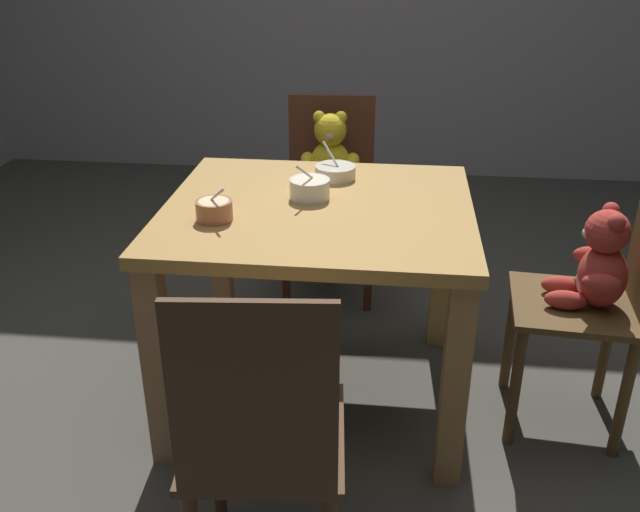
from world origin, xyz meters
The scene contains 8 objects.
ground_plane centered at (0.00, 0.00, -0.02)m, with size 5.20×5.20×0.04m.
dining_table centered at (0.00, 0.00, 0.60)m, with size 0.99×0.90×0.73m.
teddy_chair_far_center centered at (-0.04, 0.83, 0.54)m, with size 0.44×0.42×0.87m.
teddy_chair_near_front centered at (-0.03, -0.83, 0.55)m, with size 0.41×0.43×0.92m.
teddy_chair_near_right centered at (0.89, -0.06, 0.54)m, with size 0.42×0.41×0.92m.
porridge_bowl_cream_far_center centered at (0.03, 0.27, 0.76)m, with size 0.14×0.14×0.12m.
porridge_bowl_white_center centered at (-0.03, 0.06, 0.77)m, with size 0.13×0.14×0.13m.
porridge_bowl_terracotta_near_left centered at (-0.30, -0.16, 0.77)m, with size 0.11×0.11×0.12m.
Camera 1 is at (0.24, -2.08, 1.55)m, focal length 39.25 mm.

